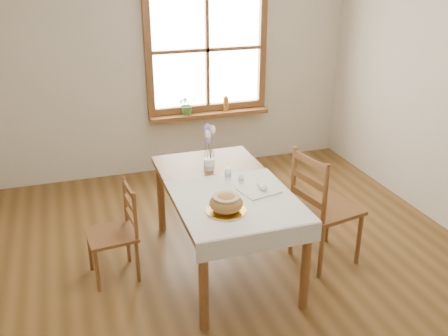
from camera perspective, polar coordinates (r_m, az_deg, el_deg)
The scene contains 18 objects.
ground at distance 4.19m, azimuth 1.31°, elevation -12.97°, with size 5.00×5.00×0.00m, color brown.
room_walls at distance 3.46m, azimuth 1.57°, elevation 10.46°, with size 4.60×5.10×2.65m.
window at distance 5.97m, azimuth -1.97°, elevation 13.36°, with size 1.46×0.08×1.46m.
window_sill at distance 6.08m, azimuth -1.69°, elevation 6.19°, with size 1.46×0.20×0.05m.
dining_table at distance 4.08m, azimuth 0.00°, elevation -3.03°, with size 0.90×1.60×0.75m.
table_linen at distance 3.79m, azimuth 1.43°, elevation -3.74°, with size 0.91×0.99×0.01m, color white.
chair_left at distance 4.15m, azimuth -12.78°, elevation -7.30°, with size 0.38×0.40×0.81m, color brown, non-canonical shape.
chair_right at distance 4.32m, azimuth 11.71°, elevation -4.33°, with size 0.48×0.50×1.02m, color brown, non-canonical shape.
bread_plate at distance 3.61m, azimuth 0.25°, elevation -4.93°, with size 0.28×0.28×0.02m, color white.
bread_loaf at distance 3.58m, azimuth 0.25°, elevation -3.87°, with size 0.24×0.24×0.13m, color #B47A3F.
egg_napkin at distance 3.93m, azimuth 4.03°, elevation -2.56°, with size 0.29×0.24×0.01m, color white.
eggs at distance 3.92m, azimuth 4.04°, elevation -2.15°, with size 0.22×0.20×0.05m, color white, non-canonical shape.
salt_shaker at distance 4.10m, azimuth 0.47°, elevation -0.63°, with size 0.06×0.06×0.10m, color white.
pepper_shaker at distance 4.04m, azimuth 1.96°, elevation -1.21°, with size 0.04×0.04×0.08m, color white.
flower_vase at distance 4.30m, azimuth -1.71°, elevation 0.35°, with size 0.09×0.09×0.10m, color white.
lavender_bouquet at distance 4.23m, azimuth -1.74°, elevation 2.90°, with size 0.16×0.16×0.31m, color #8161AC, non-canonical shape.
potted_plant at distance 5.98m, azimuth -4.23°, elevation 7.02°, with size 0.22×0.24×0.19m, color #40752E.
amber_bottle at distance 6.11m, azimuth 0.22°, elevation 7.43°, with size 0.07×0.07×0.19m, color #B06E20.
Camera 1 is at (-1.14, -3.18, 2.47)m, focal length 40.00 mm.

